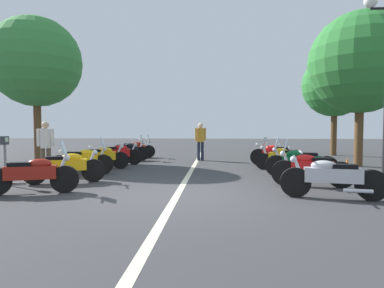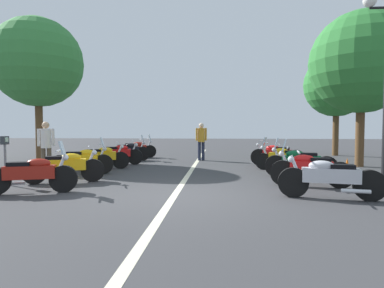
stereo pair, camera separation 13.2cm
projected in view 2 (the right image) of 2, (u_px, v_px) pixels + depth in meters
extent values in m
plane|color=#38383A|center=(175.00, 195.00, 7.10)|extent=(80.00, 80.00, 0.00)
cube|color=beige|center=(193.00, 167.00, 12.15)|extent=(20.48, 0.16, 0.01)
cylinder|color=black|center=(64.00, 179.00, 7.41)|extent=(0.34, 0.64, 0.63)
cube|color=maroon|center=(30.00, 172.00, 7.22)|extent=(0.62, 1.11, 0.30)
ellipsoid|color=maroon|center=(38.00, 163.00, 7.26)|extent=(0.41, 0.58, 0.22)
cube|color=black|center=(19.00, 165.00, 7.16)|extent=(0.40, 0.54, 0.12)
cylinder|color=silver|center=(61.00, 166.00, 7.38)|extent=(0.16, 0.30, 0.58)
cylinder|color=silver|center=(58.00, 151.00, 7.35)|extent=(0.60, 0.24, 0.04)
sphere|color=silver|center=(65.00, 157.00, 7.39)|extent=(0.14, 0.14, 0.14)
cylinder|color=silver|center=(12.00, 184.00, 7.31)|extent=(0.25, 0.55, 0.08)
cube|color=silver|center=(62.00, 148.00, 7.36)|extent=(0.38, 0.23, 0.32)
cylinder|color=black|center=(93.00, 170.00, 8.90)|extent=(0.36, 0.65, 0.64)
cylinder|color=black|center=(35.00, 172.00, 8.48)|extent=(0.36, 0.65, 0.64)
cube|color=#EAB214|center=(64.00, 165.00, 8.68)|extent=(0.67, 1.16, 0.30)
ellipsoid|color=#EAB214|center=(71.00, 157.00, 8.72)|extent=(0.43, 0.58, 0.22)
cube|color=black|center=(55.00, 158.00, 8.61)|extent=(0.42, 0.54, 0.12)
cylinder|color=silver|center=(90.00, 160.00, 8.87)|extent=(0.17, 0.30, 0.58)
cylinder|color=silver|center=(89.00, 147.00, 8.84)|extent=(0.59, 0.26, 0.04)
sphere|color=silver|center=(94.00, 152.00, 8.89)|extent=(0.14, 0.14, 0.14)
cylinder|color=silver|center=(48.00, 175.00, 8.74)|extent=(0.27, 0.54, 0.08)
cylinder|color=black|center=(103.00, 164.00, 10.40)|extent=(0.31, 0.66, 0.64)
cylinder|color=black|center=(59.00, 165.00, 10.14)|extent=(0.31, 0.66, 0.64)
cube|color=#EAB214|center=(81.00, 159.00, 10.26)|extent=(0.56, 1.07, 0.30)
ellipsoid|color=#EAB214|center=(87.00, 153.00, 10.29)|extent=(0.40, 0.57, 0.22)
cube|color=black|center=(74.00, 154.00, 10.21)|extent=(0.38, 0.53, 0.12)
cylinder|color=silver|center=(101.00, 155.00, 10.38)|extent=(0.15, 0.30, 0.58)
cylinder|color=silver|center=(100.00, 144.00, 10.35)|extent=(0.61, 0.21, 0.04)
sphere|color=silver|center=(105.00, 149.00, 10.39)|extent=(0.14, 0.14, 0.14)
cylinder|color=silver|center=(69.00, 167.00, 10.37)|extent=(0.23, 0.55, 0.08)
cube|color=silver|center=(102.00, 142.00, 10.37)|extent=(0.38, 0.22, 0.32)
cylinder|color=black|center=(121.00, 160.00, 11.79)|extent=(0.37, 0.63, 0.63)
cylinder|color=black|center=(79.00, 161.00, 11.35)|extent=(0.37, 0.63, 0.63)
cube|color=#EAB214|center=(100.00, 156.00, 11.56)|extent=(0.68, 1.13, 0.30)
ellipsoid|color=#EAB214|center=(105.00, 150.00, 11.61)|extent=(0.44, 0.58, 0.22)
cube|color=black|center=(94.00, 151.00, 11.49)|extent=(0.42, 0.54, 0.12)
cylinder|color=silver|center=(119.00, 152.00, 11.76)|extent=(0.18, 0.29, 0.58)
cylinder|color=silver|center=(118.00, 142.00, 11.73)|extent=(0.59, 0.27, 0.04)
sphere|color=silver|center=(122.00, 147.00, 11.78)|extent=(0.14, 0.14, 0.14)
cylinder|color=silver|center=(88.00, 163.00, 11.62)|extent=(0.28, 0.54, 0.08)
cylinder|color=black|center=(135.00, 157.00, 13.14)|extent=(0.27, 0.65, 0.63)
cylinder|color=black|center=(99.00, 157.00, 12.95)|extent=(0.27, 0.65, 0.63)
cube|color=red|center=(117.00, 153.00, 13.03)|extent=(0.51, 1.14, 0.30)
ellipsoid|color=red|center=(121.00, 148.00, 13.05)|extent=(0.37, 0.56, 0.22)
cube|color=black|center=(111.00, 148.00, 12.99)|extent=(0.36, 0.52, 0.12)
cylinder|color=silver|center=(133.00, 150.00, 13.11)|extent=(0.13, 0.30, 0.58)
cylinder|color=silver|center=(132.00, 141.00, 13.09)|extent=(0.61, 0.17, 0.04)
sphere|color=silver|center=(136.00, 145.00, 13.12)|extent=(0.14, 0.14, 0.14)
cylinder|color=silver|center=(107.00, 159.00, 13.17)|extent=(0.20, 0.55, 0.08)
cylinder|color=black|center=(143.00, 154.00, 14.78)|extent=(0.35, 0.66, 0.65)
cylinder|color=black|center=(113.00, 154.00, 14.44)|extent=(0.35, 0.66, 0.65)
cube|color=black|center=(128.00, 150.00, 14.60)|extent=(0.61, 1.07, 0.30)
ellipsoid|color=black|center=(132.00, 146.00, 14.63)|extent=(0.42, 0.58, 0.22)
cube|color=black|center=(123.00, 146.00, 14.54)|extent=(0.40, 0.54, 0.12)
cylinder|color=silver|center=(141.00, 147.00, 14.75)|extent=(0.16, 0.30, 0.58)
cylinder|color=silver|center=(140.00, 139.00, 14.72)|extent=(0.60, 0.24, 0.04)
sphere|color=silver|center=(144.00, 143.00, 14.76)|extent=(0.14, 0.14, 0.14)
cylinder|color=silver|center=(119.00, 156.00, 14.69)|extent=(0.26, 0.55, 0.08)
cube|color=silver|center=(142.00, 138.00, 14.74)|extent=(0.38, 0.23, 0.32)
cylinder|color=black|center=(150.00, 151.00, 16.27)|extent=(0.32, 0.65, 0.64)
cylinder|color=black|center=(119.00, 152.00, 15.94)|extent=(0.32, 0.65, 0.64)
cube|color=maroon|center=(135.00, 148.00, 16.10)|extent=(0.62, 1.20, 0.30)
ellipsoid|color=maroon|center=(138.00, 144.00, 16.13)|extent=(0.40, 0.57, 0.22)
cube|color=black|center=(130.00, 145.00, 16.04)|extent=(0.39, 0.54, 0.12)
cylinder|color=silver|center=(149.00, 146.00, 16.25)|extent=(0.15, 0.30, 0.58)
cylinder|color=silver|center=(148.00, 138.00, 16.22)|extent=(0.60, 0.22, 0.04)
sphere|color=silver|center=(151.00, 142.00, 16.26)|extent=(0.14, 0.14, 0.14)
cylinder|color=silver|center=(125.00, 153.00, 16.19)|extent=(0.24, 0.55, 0.08)
cube|color=silver|center=(149.00, 137.00, 16.23)|extent=(0.38, 0.22, 0.32)
cylinder|color=black|center=(293.00, 182.00, 6.88)|extent=(0.25, 0.66, 0.65)
cylinder|color=black|center=(370.00, 186.00, 6.50)|extent=(0.25, 0.66, 0.65)
cube|color=silver|center=(331.00, 175.00, 6.68)|extent=(0.48, 1.17, 0.30)
ellipsoid|color=silver|center=(322.00, 166.00, 6.72)|extent=(0.35, 0.56, 0.22)
cube|color=black|center=(342.00, 167.00, 6.62)|extent=(0.34, 0.52, 0.12)
cylinder|color=silver|center=(296.00, 169.00, 6.85)|extent=(0.12, 0.30, 0.58)
cylinder|color=silver|center=(298.00, 152.00, 6.83)|extent=(0.62, 0.15, 0.04)
sphere|color=silver|center=(291.00, 159.00, 6.87)|extent=(0.14, 0.14, 0.14)
cylinder|color=silver|center=(356.00, 191.00, 6.40)|extent=(0.18, 0.56, 0.08)
cylinder|color=black|center=(283.00, 173.00, 8.30)|extent=(0.28, 0.68, 0.66)
cylinder|color=black|center=(340.00, 175.00, 7.89)|extent=(0.28, 0.68, 0.66)
cube|color=red|center=(311.00, 167.00, 8.08)|extent=(0.50, 1.07, 0.30)
ellipsoid|color=red|center=(304.00, 159.00, 8.13)|extent=(0.37, 0.56, 0.22)
cube|color=black|center=(320.00, 160.00, 8.01)|extent=(0.36, 0.53, 0.12)
cylinder|color=silver|center=(286.00, 161.00, 8.26)|extent=(0.13, 0.30, 0.58)
cylinder|color=silver|center=(288.00, 148.00, 8.23)|extent=(0.61, 0.18, 0.04)
sphere|color=silver|center=(281.00, 154.00, 8.29)|extent=(0.14, 0.14, 0.14)
cylinder|color=silver|center=(329.00, 180.00, 7.80)|extent=(0.20, 0.55, 0.08)
cube|color=silver|center=(284.00, 145.00, 8.25)|extent=(0.38, 0.20, 0.32)
cylinder|color=black|center=(276.00, 166.00, 9.89)|extent=(0.24, 0.68, 0.66)
cylinder|color=black|center=(327.00, 167.00, 9.52)|extent=(0.24, 0.68, 0.66)
cube|color=#0C592D|center=(301.00, 161.00, 9.70)|extent=(0.46, 1.16, 0.30)
ellipsoid|color=#0C592D|center=(295.00, 154.00, 9.73)|extent=(0.34, 0.56, 0.22)
cube|color=black|center=(309.00, 155.00, 9.64)|extent=(0.33, 0.52, 0.12)
cylinder|color=silver|center=(278.00, 156.00, 9.86)|extent=(0.12, 0.30, 0.58)
cylinder|color=silver|center=(279.00, 145.00, 9.83)|extent=(0.62, 0.14, 0.04)
sphere|color=silver|center=(274.00, 150.00, 9.88)|extent=(0.14, 0.14, 0.14)
cylinder|color=silver|center=(317.00, 171.00, 9.43)|extent=(0.17, 0.56, 0.08)
cube|color=silver|center=(277.00, 142.00, 9.85)|extent=(0.37, 0.18, 0.32)
cylinder|color=black|center=(264.00, 161.00, 11.51)|extent=(0.31, 0.62, 0.60)
cylinder|color=black|center=(309.00, 163.00, 10.94)|extent=(0.31, 0.62, 0.60)
cube|color=#EAB214|center=(286.00, 157.00, 11.22)|extent=(0.60, 1.19, 0.30)
ellipsoid|color=#EAB214|center=(281.00, 151.00, 11.27)|extent=(0.40, 0.57, 0.22)
cube|color=black|center=(292.00, 152.00, 11.13)|extent=(0.39, 0.53, 0.12)
cylinder|color=silver|center=(266.00, 153.00, 11.47)|extent=(0.15, 0.30, 0.58)
cylinder|color=silver|center=(267.00, 143.00, 11.44)|extent=(0.61, 0.22, 0.04)
sphere|color=silver|center=(263.00, 148.00, 11.50)|extent=(0.14, 0.14, 0.14)
cylinder|color=silver|center=(299.00, 166.00, 10.89)|extent=(0.23, 0.55, 0.08)
cube|color=silver|center=(265.00, 141.00, 11.46)|extent=(0.38, 0.22, 0.32)
cylinder|color=black|center=(259.00, 157.00, 12.89)|extent=(0.37, 0.67, 0.67)
cylinder|color=black|center=(296.00, 158.00, 12.26)|extent=(0.37, 0.67, 0.67)
cube|color=red|center=(277.00, 153.00, 12.57)|extent=(0.65, 1.13, 0.30)
ellipsoid|color=red|center=(273.00, 148.00, 12.64)|extent=(0.43, 0.58, 0.22)
cube|color=black|center=(283.00, 149.00, 12.46)|extent=(0.41, 0.54, 0.12)
cylinder|color=silver|center=(261.00, 150.00, 12.85)|extent=(0.17, 0.30, 0.58)
cylinder|color=silver|center=(262.00, 141.00, 12.81)|extent=(0.59, 0.26, 0.04)
sphere|color=silver|center=(258.00, 145.00, 12.89)|extent=(0.14, 0.14, 0.14)
cylinder|color=silver|center=(288.00, 161.00, 12.23)|extent=(0.27, 0.54, 0.08)
sphere|color=white|center=(370.00, 0.00, 7.65)|extent=(0.32, 0.32, 0.32)
cylinder|color=slate|center=(5.00, 164.00, 8.37)|extent=(0.06, 0.06, 1.10)
cube|color=#33383D|center=(5.00, 140.00, 8.34)|extent=(0.19, 0.14, 0.22)
cube|color=#B2D8BF|center=(7.00, 140.00, 8.32)|extent=(0.10, 0.02, 0.12)
cube|color=orange|center=(86.00, 162.00, 13.81)|extent=(0.36, 0.36, 0.03)
cone|color=orange|center=(86.00, 156.00, 13.79)|extent=(0.26, 0.26, 0.60)
cylinder|color=white|center=(86.00, 155.00, 13.79)|extent=(0.19, 0.19, 0.07)
cube|color=orange|center=(347.00, 178.00, 9.52)|extent=(0.36, 0.36, 0.03)
cone|color=orange|center=(347.00, 168.00, 9.51)|extent=(0.26, 0.26, 0.60)
cylinder|color=white|center=(347.00, 167.00, 9.50)|extent=(0.19, 0.19, 0.07)
cube|color=orange|center=(74.00, 167.00, 12.10)|extent=(0.36, 0.36, 0.03)
cone|color=orange|center=(74.00, 159.00, 12.09)|extent=(0.26, 0.26, 0.60)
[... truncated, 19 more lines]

